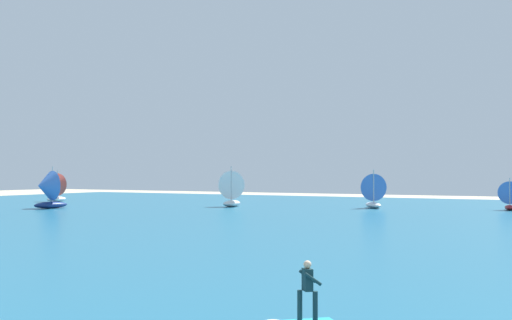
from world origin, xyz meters
name	(u,v)px	position (x,y,z in m)	size (l,w,h in m)	color
ocean	(442,221)	(0.00, 49.73, 0.05)	(160.00, 90.00, 0.10)	#1E607F
kitesurfer	(301,300)	(3.67, 12.49, 0.70)	(1.83, 1.73, 1.67)	#26B2CC
sailboat_leading	(509,195)	(3.44, 68.74, 1.71)	(2.69, 3.10, 3.52)	maroon
sailboat_mid_left	(54,187)	(-54.73, 58.31, 2.15)	(3.37, 3.92, 4.48)	white
sailboat_center_horizon	(371,190)	(-10.98, 65.12, 2.13)	(3.79, 3.98, 4.43)	white
sailboat_far_right	(46,189)	(-43.04, 46.25, 2.32)	(3.73, 4.28, 4.84)	navy
sailboat_near_shore	(234,188)	(-26.66, 60.35, 2.31)	(3.62, 4.22, 4.83)	silver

